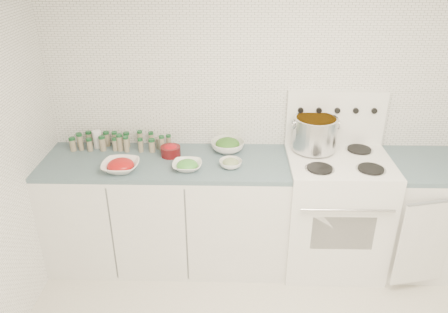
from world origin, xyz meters
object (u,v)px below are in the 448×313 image
Objects in this scene: bowl_tomato at (121,166)px; stove at (333,208)px; bowl_snowpea at (187,165)px; stock_pot at (315,132)px.

stove is at bearing 5.65° from bowl_tomato.
stove is at bearing 6.53° from bowl_snowpea.
stock_pot is 1.46m from bowl_tomato.
stock_pot is 1.30× the size of bowl_tomato.
bowl_snowpea is at bearing -164.01° from stock_pot.
stock_pot is 1.63× the size of bowl_snowpea.
stove reaches higher than bowl_snowpea.
bowl_tomato is (-1.42, -0.30, -0.15)m from stock_pot.
bowl_tomato is at bearing -176.45° from bowl_snowpea.
stove is 3.88× the size of stock_pot.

